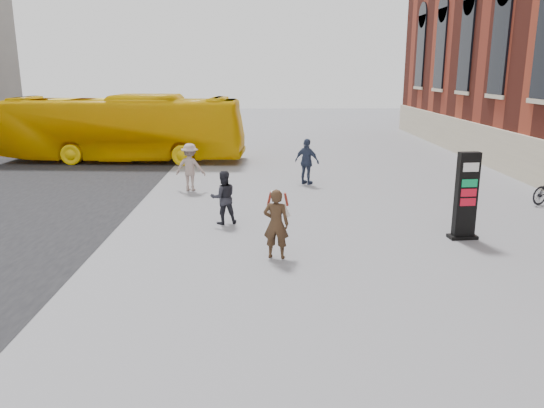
{
  "coord_description": "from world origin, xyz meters",
  "views": [
    {
      "loc": [
        -0.87,
        -11.91,
        4.29
      ],
      "look_at": [
        -0.67,
        0.89,
        1.05
      ],
      "focal_mm": 35.0,
      "sensor_mm": 36.0,
      "label": 1
    }
  ],
  "objects_px": {
    "pedestrian_b": "(190,167)",
    "pedestrian_c": "(307,162)",
    "bus": "(124,128)",
    "pedestrian_a": "(223,197)",
    "woman": "(276,223)",
    "info_pylon": "(466,196)"
  },
  "relations": [
    {
      "from": "pedestrian_b",
      "to": "pedestrian_c",
      "type": "distance_m",
      "value": 4.47
    },
    {
      "from": "pedestrian_b",
      "to": "bus",
      "type": "bearing_deg",
      "value": -46.67
    },
    {
      "from": "bus",
      "to": "pedestrian_b",
      "type": "relative_size",
      "value": 6.6
    },
    {
      "from": "woman",
      "to": "pedestrian_a",
      "type": "distance_m",
      "value": 3.23
    },
    {
      "from": "woman",
      "to": "pedestrian_c",
      "type": "relative_size",
      "value": 0.94
    },
    {
      "from": "pedestrian_a",
      "to": "pedestrian_c",
      "type": "relative_size",
      "value": 0.87
    },
    {
      "from": "pedestrian_c",
      "to": "info_pylon",
      "type": "bearing_deg",
      "value": 152.62
    },
    {
      "from": "pedestrian_b",
      "to": "pedestrian_c",
      "type": "height_order",
      "value": "pedestrian_c"
    },
    {
      "from": "woman",
      "to": "bus",
      "type": "xyz_separation_m",
      "value": [
        -6.96,
        13.81,
        0.74
      ]
    },
    {
      "from": "bus",
      "to": "pedestrian_a",
      "type": "relative_size",
      "value": 7.42
    },
    {
      "from": "pedestrian_a",
      "to": "pedestrian_c",
      "type": "height_order",
      "value": "pedestrian_c"
    },
    {
      "from": "pedestrian_b",
      "to": "pedestrian_c",
      "type": "relative_size",
      "value": 0.98
    },
    {
      "from": "woman",
      "to": "pedestrian_b",
      "type": "distance_m",
      "value": 7.82
    },
    {
      "from": "woman",
      "to": "pedestrian_c",
      "type": "xyz_separation_m",
      "value": [
        1.38,
        8.28,
        0.04
      ]
    },
    {
      "from": "info_pylon",
      "to": "woman",
      "type": "bearing_deg",
      "value": -169.87
    },
    {
      "from": "pedestrian_a",
      "to": "pedestrian_b",
      "type": "bearing_deg",
      "value": -86.27
    },
    {
      "from": "woman",
      "to": "pedestrian_a",
      "type": "relative_size",
      "value": 1.08
    },
    {
      "from": "pedestrian_c",
      "to": "pedestrian_b",
      "type": "bearing_deg",
      "value": 48.9
    },
    {
      "from": "bus",
      "to": "pedestrian_c",
      "type": "relative_size",
      "value": 6.46
    },
    {
      "from": "bus",
      "to": "pedestrian_a",
      "type": "xyz_separation_m",
      "value": [
        5.52,
        -10.92,
        -0.82
      ]
    },
    {
      "from": "pedestrian_a",
      "to": "info_pylon",
      "type": "bearing_deg",
      "value": 151.14
    },
    {
      "from": "bus",
      "to": "pedestrian_b",
      "type": "height_order",
      "value": "bus"
    }
  ]
}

